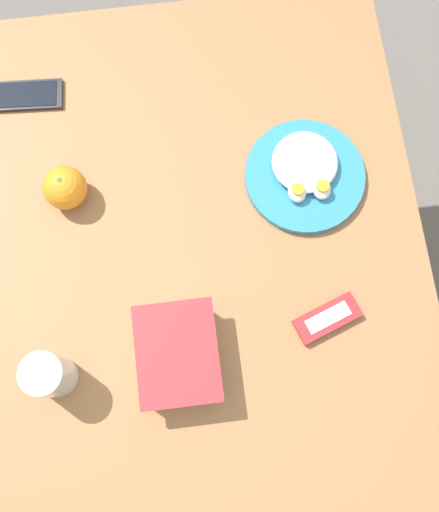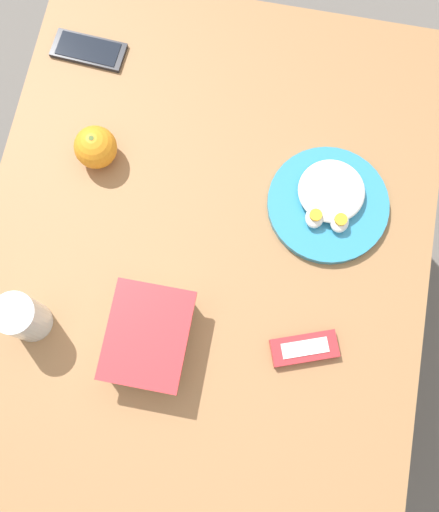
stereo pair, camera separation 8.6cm
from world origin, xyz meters
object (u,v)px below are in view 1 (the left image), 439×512
Objects in this scene: food_container at (178,355)px; rice_plate at (305,172)px; candy_bar at (327,318)px; drinking_glass at (49,375)px; orange_fruit at (65,188)px; cell_phone at (25,95)px.

food_container is 0.77× the size of rice_plate.
candy_bar is (-0.29, 0.00, -0.01)m from rice_plate.
rice_plate is at bearing -56.82° from drinking_glass.
food_container is 0.44m from rice_plate.
food_container is 0.39m from orange_fruit.
candy_bar is at bearing -123.49° from orange_fruit.
orange_fruit reaches higher than rice_plate.
candy_bar is at bearing -85.02° from drinking_glass.
cell_phone is (0.25, 0.55, -0.01)m from rice_plate.
rice_plate is at bearing -0.64° from candy_bar.
drinking_glass is (-0.04, 0.51, 0.05)m from candy_bar.
orange_fruit is 0.54× the size of cell_phone.
candy_bar is (-0.31, -0.47, -0.03)m from orange_fruit.
drinking_glass is at bearing 172.70° from orange_fruit.
rice_plate is at bearing -41.23° from food_container.
food_container reaches higher than candy_bar.
drinking_glass reaches higher than rice_plate.
food_container reaches higher than cell_phone.
orange_fruit is at bearing 87.98° from rice_plate.
orange_fruit is 0.36m from drinking_glass.
orange_fruit is 0.56m from candy_bar.
cell_phone is at bearing 24.38° from food_container.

